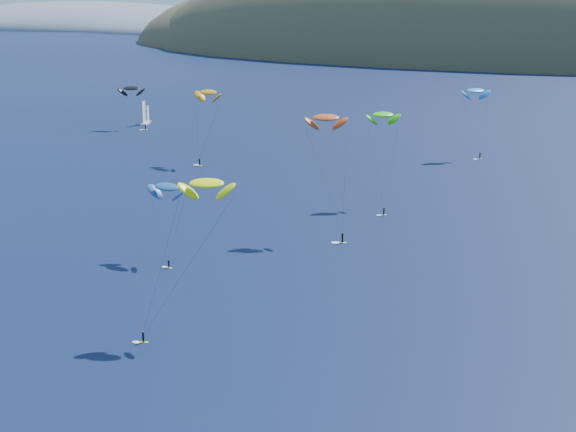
% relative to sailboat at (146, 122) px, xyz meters
% --- Properties ---
extents(island, '(730.00, 300.00, 210.00)m').
position_rel_sailboat_xyz_m(island, '(144.15, 359.16, -11.60)').
color(island, '#3D3526').
rests_on(island, ground).
extents(headland, '(460.00, 250.00, 60.00)m').
position_rel_sailboat_xyz_m(headland, '(-340.51, 546.88, -4.22)').
color(headland, slate).
rests_on(headland, ground).
extents(sailboat, '(7.84, 6.74, 9.59)m').
position_rel_sailboat_xyz_m(sailboat, '(0.00, 0.00, 0.00)').
color(sailboat, silver).
rests_on(sailboat, ground).
extents(kitesurfer_1, '(9.67, 9.62, 22.26)m').
position_rel_sailboat_xyz_m(kitesurfer_1, '(46.75, -49.17, 18.87)').
color(kitesurfer_1, '#CAF21A').
rests_on(kitesurfer_1, ground).
extents(kitesurfer_2, '(11.41, 12.49, 24.08)m').
position_rel_sailboat_xyz_m(kitesurfer_2, '(92.26, -152.51, 20.99)').
color(kitesurfer_2, '#CAF21A').
rests_on(kitesurfer_2, ground).
extents(kitesurfer_3, '(8.43, 15.14, 22.66)m').
position_rel_sailboat_xyz_m(kitesurfer_3, '(102.03, -75.96, 19.60)').
color(kitesurfer_3, '#CAF21A').
rests_on(kitesurfer_3, ground).
extents(kitesurfer_4, '(9.26, 8.04, 21.72)m').
position_rel_sailboat_xyz_m(kitesurfer_4, '(117.00, -18.51, 18.44)').
color(kitesurfer_4, '#CAF21A').
rests_on(kitesurfer_4, ground).
extents(kitesurfer_9, '(10.65, 9.68, 26.02)m').
position_rel_sailboat_xyz_m(kitesurfer_9, '(96.08, -102.75, 22.81)').
color(kitesurfer_9, '#CAF21A').
rests_on(kitesurfer_9, ground).
extents(kitesurfer_10, '(8.24, 8.75, 15.59)m').
position_rel_sailboat_xyz_m(kitesurfer_10, '(72.43, -126.53, 12.54)').
color(kitesurfer_10, '#CAF21A').
rests_on(kitesurfer_10, ground).
extents(kitesurfer_12, '(11.52, 6.90, 16.42)m').
position_rel_sailboat_xyz_m(kitesurfer_12, '(-0.53, -8.03, 13.03)').
color(kitesurfer_12, '#CAF21A').
rests_on(kitesurfer_12, ground).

